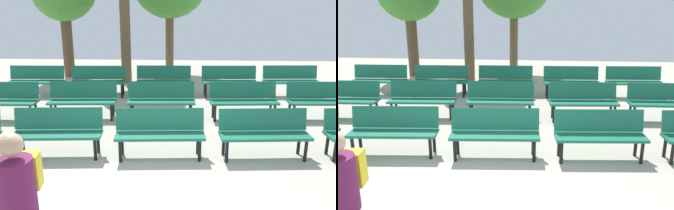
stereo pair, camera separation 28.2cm
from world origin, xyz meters
The scene contains 15 objects.
ground_plane centered at (0.00, 0.00, 0.00)m, with size 24.09×24.09×0.00m, color #B2A899.
bench_r0_c1 centered at (-1.94, 1.51, 0.50)m, with size 1.63×0.59×0.87m.
bench_r0_c2 centered at (-0.08, 1.55, 0.50)m, with size 1.63×0.58×0.87m.
bench_r0_c3 centered at (1.79, 1.62, 0.50)m, with size 1.63×0.60×0.87m.
bench_r1_c0 centered at (-3.92, 3.47, 0.50)m, with size 1.61×0.53×0.87m.
bench_r1_c1 centered at (-2.07, 3.62, 0.50)m, with size 1.63×0.57×0.87m.
bench_r1_c2 centered at (-0.20, 3.71, 0.50)m, with size 1.62×0.56×0.87m.
bench_r1_c3 centered at (1.76, 3.76, 0.50)m, with size 1.63×0.59×0.87m.
bench_r1_c4 centered at (3.61, 3.84, 0.50)m, with size 1.61×0.53×0.87m.
bench_r2_c0 centered at (-4.01, 5.60, 0.50)m, with size 1.61×0.52×0.87m.
bench_r2_c1 centered at (-2.16, 5.65, 0.50)m, with size 1.61×0.53×0.87m.
bench_r2_c2 centered at (-0.26, 5.77, 0.50)m, with size 1.61×0.52×0.87m.
bench_r2_c3 centered at (1.67, 5.84, 0.50)m, with size 1.62×0.56×0.87m.
bench_r2_c4 centered at (3.49, 5.96, 0.50)m, with size 1.62×0.57×0.87m.
visitor_with_backpack centered at (-1.19, -1.54, 0.94)m, with size 0.37×0.55×1.65m.
Camera 2 is at (0.62, -4.38, 2.79)m, focal length 37.79 mm.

